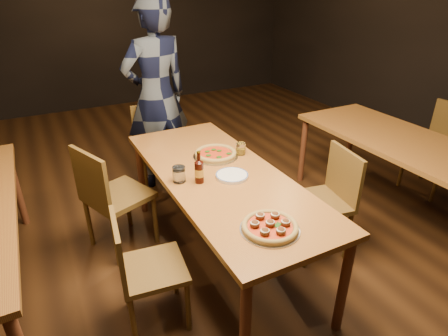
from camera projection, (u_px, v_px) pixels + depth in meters
name	position (u px, v px, depth m)	size (l,w,h in m)	color
ground	(221.00, 257.00, 2.99)	(9.00, 9.00, 0.00)	black
room_shell	(220.00, 4.00, 2.15)	(9.00, 9.00, 9.00)	black
table_main	(221.00, 183.00, 2.68)	(0.80, 2.00, 0.75)	brown
table_right	(406.00, 149.00, 3.23)	(0.80, 2.00, 0.75)	brown
chair_main_nw	(153.00, 268.00, 2.28)	(0.39, 0.39, 0.83)	#573A16
chair_main_sw	(118.00, 195.00, 2.94)	(0.44, 0.44, 0.94)	#573A16
chair_main_e	(319.00, 202.00, 2.89)	(0.42, 0.42, 0.89)	#573A16
chair_end	(158.00, 149.00, 3.79)	(0.42, 0.42, 0.90)	#573A16
chair_nbr_right	(436.00, 148.00, 3.76)	(0.44, 0.44, 0.94)	#573A16
pizza_meatball	(270.00, 226.00, 2.05)	(0.33, 0.33, 0.06)	#B7B7BF
pizza_margherita	(216.00, 154.00, 2.90)	(0.35, 0.35, 0.05)	#B7B7BF
plate_stack	(232.00, 176.00, 2.61)	(0.23, 0.23, 0.02)	white
beer_bottle	(199.00, 172.00, 2.51)	(0.06, 0.06, 0.22)	black
water_glass	(179.00, 174.00, 2.53)	(0.09, 0.09, 0.11)	white
amber_glass	(241.00, 149.00, 2.93)	(0.07, 0.07, 0.09)	#A47812
diner	(156.00, 96.00, 3.71)	(0.69, 0.45, 1.89)	black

